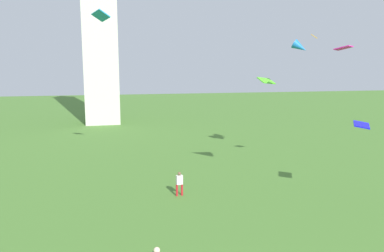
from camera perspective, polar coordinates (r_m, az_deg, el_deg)
person_1 at (r=24.05m, az=-1.98°, el=-8.76°), size 0.49×0.29×1.59m
kite_flying_0 at (r=24.08m, az=24.91°, el=0.18°), size 1.44×1.52×0.37m
kite_flying_1 at (r=31.25m, az=18.51°, el=13.13°), size 0.90×0.98×0.44m
kite_flying_2 at (r=33.63m, az=16.49°, el=11.73°), size 1.67×1.61×1.35m
kite_flying_4 at (r=28.41m, az=22.53°, el=11.18°), size 1.21×1.33×0.32m
kite_flying_5 at (r=31.68m, az=-14.04°, el=16.37°), size 1.55×1.74×0.83m
kite_flying_6 at (r=35.82m, az=11.50°, el=6.94°), size 1.79×1.49×0.70m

